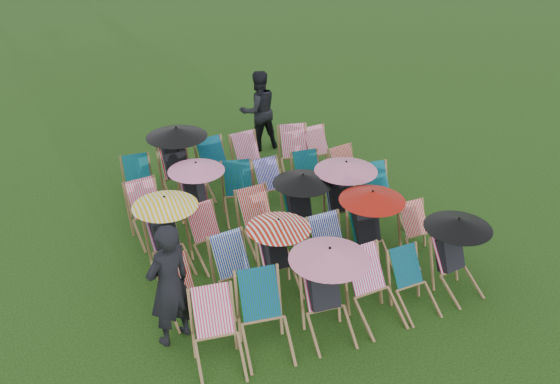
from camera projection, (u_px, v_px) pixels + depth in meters
name	position (u px, v px, depth m)	size (l,w,h in m)	color
ground	(282.00, 246.00, 10.89)	(100.00, 100.00, 0.00)	black
deckchair_0	(217.00, 335.00, 8.17)	(0.75, 0.97, 0.98)	olive
deckchair_1	(265.00, 318.00, 8.42)	(0.79, 1.02, 1.03)	olive
deckchair_2	(328.00, 291.00, 8.63)	(1.13, 1.19, 1.34)	olive
deckchair_3	(375.00, 290.00, 8.99)	(0.74, 0.97, 1.00)	olive
deckchair_4	(414.00, 284.00, 9.22)	(0.62, 0.84, 0.87)	olive
deckchair_5	(457.00, 254.00, 9.52)	(1.03, 1.12, 1.23)	olive
deckchair_6	(183.00, 291.00, 9.11)	(0.66, 0.84, 0.83)	olive
deckchair_7	(239.00, 273.00, 9.37)	(0.76, 0.98, 0.98)	olive
deckchair_8	(279.00, 254.00, 9.57)	(1.00, 1.04, 1.18)	olive
deckchair_9	(335.00, 252.00, 9.85)	(0.69, 0.93, 0.98)	olive
deckchair_10	(371.00, 227.00, 10.17)	(1.08, 1.12, 1.28)	olive
deckchair_11	(421.00, 233.00, 10.46)	(0.60, 0.81, 0.86)	olive
deckchair_12	(167.00, 232.00, 10.04)	(1.06, 1.15, 1.26)	olive
deckchair_13	(210.00, 237.00, 10.31)	(0.74, 0.93, 0.91)	olive
deckchair_14	(262.00, 223.00, 10.61)	(0.74, 0.97, 0.99)	olive
deckchair_15	(302.00, 207.00, 10.76)	(1.05, 1.09, 1.24)	olive
deckchair_16	(344.00, 196.00, 11.02)	(1.11, 1.19, 1.32)	olive
deckchair_17	(380.00, 197.00, 11.36)	(0.73, 0.98, 1.02)	olive
deckchair_18	(150.00, 213.00, 10.93)	(0.76, 0.97, 0.97)	olive
deckchair_19	(197.00, 194.00, 11.22)	(1.02, 1.07, 1.21)	olive
deckchair_20	(240.00, 193.00, 11.56)	(0.80, 0.99, 0.97)	olive
deckchair_21	(274.00, 188.00, 11.81)	(0.68, 0.89, 0.91)	olive
deckchair_22	(311.00, 181.00, 12.04)	(0.66, 0.89, 0.93)	olive
deckchair_23	(351.00, 175.00, 12.24)	(0.75, 0.95, 0.94)	olive
deckchair_24	(140.00, 184.00, 11.94)	(0.64, 0.87, 0.91)	olive
deckchair_25	(178.00, 162.00, 12.14)	(1.19, 1.25, 1.41)	olive
deckchair_26	(218.00, 168.00, 12.44)	(0.79, 1.01, 1.00)	olive
deckchair_27	(252.00, 161.00, 12.73)	(0.77, 0.98, 0.99)	olive
deckchair_28	(296.00, 155.00, 12.98)	(0.83, 1.04, 1.02)	olive
deckchair_29	(322.00, 152.00, 13.20)	(0.67, 0.89, 0.91)	olive
person_left	(169.00, 285.00, 8.38)	(0.68, 0.45, 1.87)	black
person_rear	(258.00, 110.00, 14.05)	(0.90, 0.70, 1.84)	black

